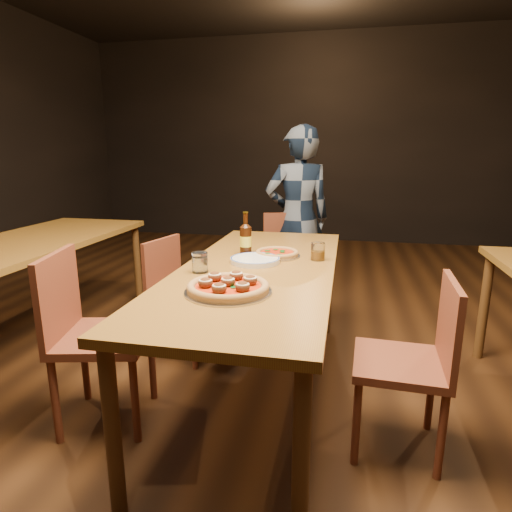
% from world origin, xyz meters
% --- Properties ---
extents(ground, '(9.00, 9.00, 0.00)m').
position_xyz_m(ground, '(0.00, 0.00, 0.00)').
color(ground, black).
extents(room_shell, '(9.00, 9.00, 9.00)m').
position_xyz_m(room_shell, '(0.00, 0.00, 1.86)').
color(room_shell, black).
rests_on(room_shell, ground).
extents(table_main, '(0.80, 2.00, 0.75)m').
position_xyz_m(table_main, '(0.00, 0.00, 0.68)').
color(table_main, brown).
rests_on(table_main, ground).
extents(table_left, '(0.80, 2.00, 0.75)m').
position_xyz_m(table_left, '(-1.70, 0.30, 0.68)').
color(table_left, brown).
rests_on(table_left, ground).
extents(chair_main_nw, '(0.52, 0.52, 0.92)m').
position_xyz_m(chair_main_nw, '(-0.70, -0.39, 0.46)').
color(chair_main_nw, brown).
rests_on(chair_main_nw, ground).
extents(chair_main_sw, '(0.46, 0.46, 0.82)m').
position_xyz_m(chair_main_sw, '(-0.57, 0.39, 0.41)').
color(chair_main_sw, brown).
rests_on(chair_main_sw, ground).
extents(chair_main_e, '(0.42, 0.42, 0.86)m').
position_xyz_m(chair_main_e, '(0.71, -0.31, 0.43)').
color(chair_main_e, brown).
rests_on(chair_main_e, ground).
extents(chair_end, '(0.52, 0.52, 0.88)m').
position_xyz_m(chair_end, '(0.02, 1.26, 0.44)').
color(chair_end, brown).
rests_on(chair_end, ground).
extents(pizza_meatball, '(0.38, 0.38, 0.07)m').
position_xyz_m(pizza_meatball, '(-0.04, -0.44, 0.78)').
color(pizza_meatball, '#B7B7BF').
rests_on(pizza_meatball, table_main).
extents(pizza_margherita, '(0.27, 0.27, 0.04)m').
position_xyz_m(pizza_margherita, '(0.06, 0.25, 0.77)').
color(pizza_margherita, '#B7B7BF').
rests_on(pizza_margherita, table_main).
extents(plate_stack, '(0.27, 0.27, 0.03)m').
position_xyz_m(plate_stack, '(-0.03, 0.08, 0.76)').
color(plate_stack, white).
rests_on(plate_stack, table_main).
extents(beer_bottle, '(0.07, 0.07, 0.25)m').
position_xyz_m(beer_bottle, '(-0.12, 0.24, 0.84)').
color(beer_bottle, black).
rests_on(beer_bottle, table_main).
extents(water_glass, '(0.08, 0.08, 0.10)m').
position_xyz_m(water_glass, '(-0.27, -0.16, 0.80)').
color(water_glass, white).
rests_on(water_glass, table_main).
extents(amber_glass, '(0.08, 0.08, 0.10)m').
position_xyz_m(amber_glass, '(0.30, 0.21, 0.80)').
color(amber_glass, '#9C5D11').
rests_on(amber_glass, table_main).
extents(diner, '(0.66, 0.55, 1.56)m').
position_xyz_m(diner, '(0.04, 1.49, 0.78)').
color(diner, black).
rests_on(diner, ground).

